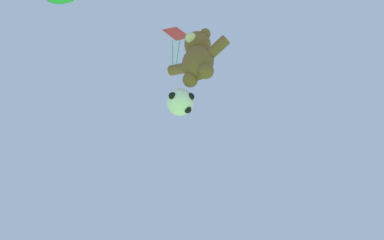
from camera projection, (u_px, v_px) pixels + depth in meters
The scene contains 3 objects.
teddy_bear_kite at pixel (198, 57), 10.35m from camera, with size 1.99×0.88×2.02m.
soccer_ball_kite at pixel (180, 102), 9.96m from camera, with size 0.81×0.81×0.75m.
diamond_kite at pixel (176, 37), 15.01m from camera, with size 0.74×0.96×3.13m.
Camera 1 is at (3.87, -0.61, 1.01)m, focal length 35.00 mm.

